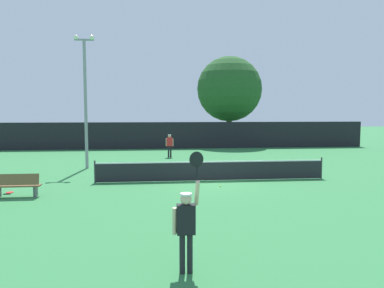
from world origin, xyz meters
TOP-DOWN VIEW (x-y plane):
  - ground_plane at (0.00, 0.00)m, footprint 120.00×120.00m
  - tennis_net at (0.00, 0.00)m, footprint 11.23×0.08m
  - perimeter_fence at (0.00, 15.94)m, footprint 33.68×0.12m
  - player_serving at (-2.18, -10.34)m, footprint 0.67×0.40m
  - player_receiving at (-1.61, 9.60)m, footprint 0.57×0.24m
  - tennis_ball at (0.15, -1.54)m, footprint 0.07×0.07m
  - spare_racket at (-8.79, -1.87)m, footprint 0.28×0.52m
  - courtside_bench at (-8.20, -2.71)m, footprint 1.80×0.44m
  - light_pole at (-6.74, 4.74)m, footprint 1.18×0.28m
  - large_tree at (4.77, 19.04)m, footprint 6.40×6.40m
  - parked_car_near at (-2.73, 23.19)m, footprint 2.10×4.29m

SIDE VIEW (x-z plane):
  - ground_plane at x=0.00m, z-range 0.00..0.00m
  - spare_racket at x=-8.79m, z-range 0.00..0.04m
  - tennis_ball at x=0.15m, z-range 0.00..0.07m
  - courtside_bench at x=-8.20m, z-range 0.01..0.96m
  - tennis_net at x=0.00m, z-range -0.02..1.05m
  - parked_car_near at x=-2.73m, z-range -0.07..1.62m
  - player_receiving at x=-1.61m, z-range 0.19..1.85m
  - player_serving at x=-2.18m, z-range -0.15..2.40m
  - perimeter_fence at x=0.00m, z-range 0.00..2.40m
  - light_pole at x=-6.74m, z-range 0.56..8.32m
  - large_tree at x=4.77m, z-range 1.17..9.94m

